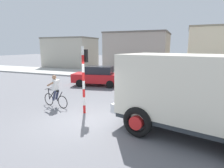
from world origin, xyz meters
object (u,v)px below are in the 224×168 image
object	(u,v)px
traffic_light_pole	(84,71)
car_white_mid	(196,82)
truck_foreground	(195,90)
cyclist	(55,91)
car_red_near	(98,76)
pedestrian_near_kerb	(100,75)

from	to	relation	value
traffic_light_pole	car_white_mid	world-z (taller)	traffic_light_pole
truck_foreground	traffic_light_pole	bearing A→B (deg)	172.61
truck_foreground	cyclist	world-z (taller)	truck_foreground
truck_foreground	cyclist	size ratio (longest dim) A/B	3.39
car_red_near	pedestrian_near_kerb	world-z (taller)	pedestrian_near_kerb
truck_foreground	cyclist	xyz separation A→B (m)	(-6.70, 0.82, -0.80)
car_red_near	car_white_mid	xyz separation A→B (m)	(7.45, -0.22, 0.00)
car_red_near	car_white_mid	bearing A→B (deg)	-1.67
car_red_near	traffic_light_pole	bearing A→B (deg)	-69.45
traffic_light_pole	pedestrian_near_kerb	world-z (taller)	traffic_light_pole
cyclist	car_red_near	world-z (taller)	cyclist
car_red_near	car_white_mid	world-z (taller)	same
car_red_near	truck_foreground	bearing A→B (deg)	-43.59
car_white_mid	cyclist	bearing A→B (deg)	-141.02
traffic_light_pole	car_red_near	world-z (taller)	traffic_light_pole
traffic_light_pole	pedestrian_near_kerb	size ratio (longest dim) A/B	1.98
traffic_light_pole	truck_foreground	bearing A→B (deg)	-7.39
car_white_mid	pedestrian_near_kerb	size ratio (longest dim) A/B	2.59
cyclist	pedestrian_near_kerb	xyz separation A→B (m)	(-0.39, 6.35, -0.02)
car_red_near	cyclist	bearing A→B (deg)	-86.25
traffic_light_pole	pedestrian_near_kerb	bearing A→B (deg)	109.36
traffic_light_pole	cyclist	bearing A→B (deg)	174.00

